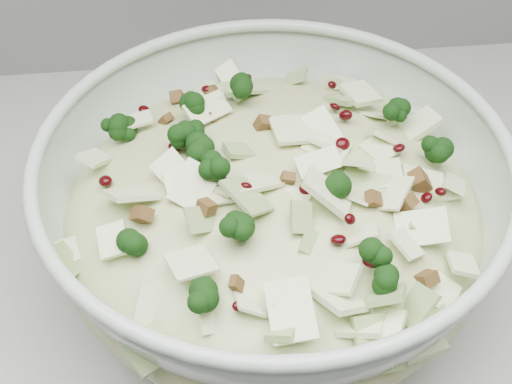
# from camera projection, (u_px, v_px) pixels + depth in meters

# --- Properties ---
(mixing_bowl) EXTENTS (0.54, 0.54, 0.17)m
(mixing_bowl) POSITION_uv_depth(u_px,v_px,m) (273.00, 215.00, 0.65)
(mixing_bowl) COLOR #ADBFB1
(mixing_bowl) RESTS_ON counter
(salad) EXTENTS (0.54, 0.54, 0.17)m
(salad) POSITION_uv_depth(u_px,v_px,m) (273.00, 194.00, 0.63)
(salad) COLOR #AAB67C
(salad) RESTS_ON mixing_bowl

